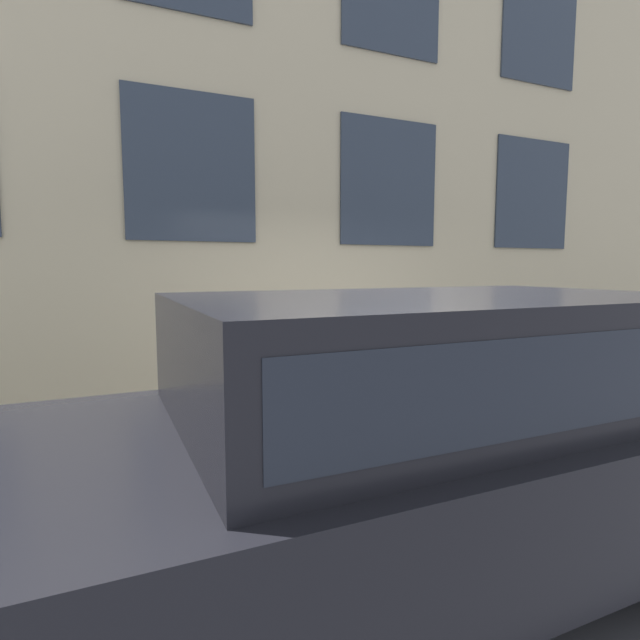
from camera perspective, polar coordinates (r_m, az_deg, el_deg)
The scene contains 6 objects.
ground_plane at distance 4.65m, azimuth 9.68°, elevation -16.19°, with size 80.00×80.00×0.00m, color #47474C.
sidewalk at distance 5.64m, azimuth 2.48°, elevation -11.39°, with size 2.49×60.00×0.13m.
building_facade at distance 7.15m, azimuth -3.02°, elevation 27.44°, with size 0.33×40.00×8.72m.
fire_hydrant at distance 4.79m, azimuth 3.52°, elevation -9.17°, with size 0.35×0.46×0.73m.
person at distance 4.81m, azimuth -3.47°, elevation -5.59°, with size 0.26×0.18×1.09m.
parked_truck_charcoal_near at distance 2.88m, azimuth 11.99°, elevation -10.81°, with size 1.94×4.48×1.61m.
Camera 1 is at (-3.56, 2.43, 1.76)m, focal length 28.00 mm.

